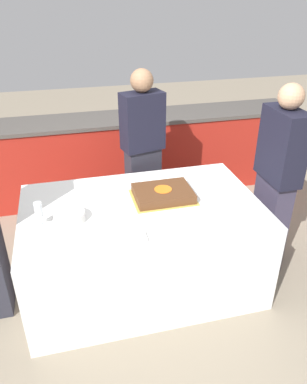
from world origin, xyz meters
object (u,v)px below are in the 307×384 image
Objects in this scene: cake at (163,194)px; wine_glass at (39,210)px; plate_stack at (69,216)px; person_seated_right at (276,180)px; person_cutting_cake at (143,154)px.

cake is 0.94m from wine_glass.
plate_stack is at bearing -168.39° from cake.
wine_glass is at bearing -169.92° from cake.
cake is 0.30× the size of person_seated_right.
person_seated_right is (0.93, -0.07, 0.03)m from cake.
person_cutting_cake is (0.92, 0.87, -0.04)m from wine_glass.
wine_glass reaches higher than plate_stack.
cake is at bearing 11.61° from plate_stack.
cake reaches higher than plate_stack.
person_cutting_cake is 1.21m from person_seated_right.
cake is 2.20× the size of plate_stack.
person_cutting_cake and person_seated_right have the same top height.
cake is at bearing 76.41° from person_cutting_cake.
person_cutting_cake is (0.72, 0.85, 0.04)m from plate_stack.
person_cutting_cake is at bearing 43.42° from wine_glass.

